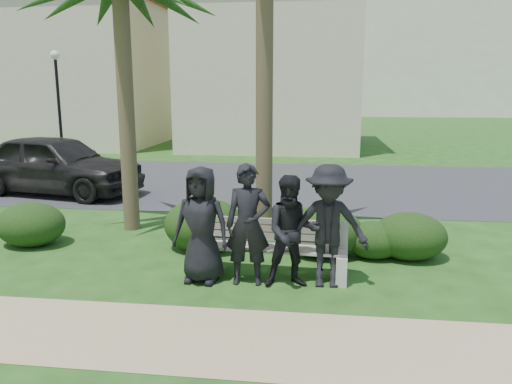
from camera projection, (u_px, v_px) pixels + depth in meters
The scene contains 17 objects.
ground at pixel (228, 280), 7.49m from camera, with size 160.00×160.00×0.00m, color #1E4714.
footpath at pixel (200, 338), 5.74m from camera, with size 30.00×1.60×0.01m, color tan.
asphalt_street at pixel (275, 183), 15.26m from camera, with size 160.00×8.00×0.01m, color #2D2D30.
stucco_bldg_left at pixel (61, 72), 25.71m from camera, with size 10.40×8.40×7.30m.
stucco_bldg_right at pixel (273, 71), 24.35m from camera, with size 8.40×8.40×7.30m.
street_lamp at pixel (57, 86), 19.66m from camera, with size 0.36×0.36×4.29m.
park_bench at pixel (269, 252), 7.60m from camera, with size 2.39×0.67×0.83m.
man_a at pixel (201, 225), 7.29m from camera, with size 0.84×0.55×1.73m, color black.
man_b at pixel (248, 225), 7.19m from camera, with size 0.65×0.43×1.78m, color black.
man_c at pixel (292, 232), 7.10m from camera, with size 0.79×0.62×1.63m, color black.
man_d at pixel (328, 226), 7.10m from camera, with size 1.15×0.66×1.79m, color black.
hedge_a at pixel (31, 223), 9.11m from camera, with size 1.26×1.04×0.82m, color black.
hedge_c at pixel (204, 223), 8.86m from camera, with size 1.44×1.19×0.94m, color black.
hedge_d at pixel (323, 230), 8.56m from camera, with size 1.36×1.12×0.88m, color black.
hedge_e at pixel (374, 239), 8.45m from camera, with size 0.99×0.82×0.64m, color black.
hedge_f at pixel (410, 235), 8.39m from camera, with size 1.24×1.02×0.81m, color black.
car_a at pixel (56, 164), 13.50m from camera, with size 1.92×4.78×1.63m, color black.
Camera 1 is at (1.31, -6.95, 2.81)m, focal length 35.00 mm.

